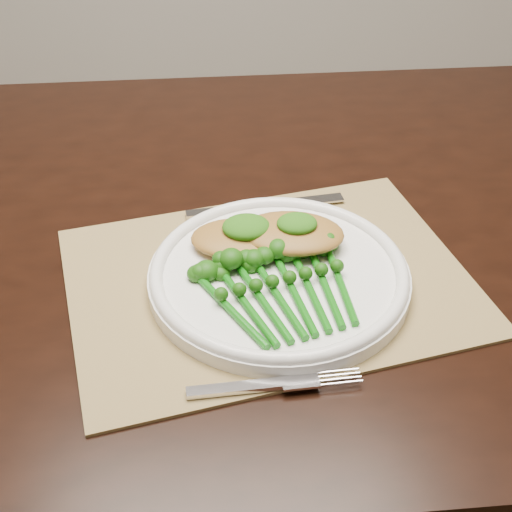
{
  "coord_description": "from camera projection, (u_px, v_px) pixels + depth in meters",
  "views": [
    {
      "loc": [
        -0.01,
        -0.64,
        1.28
      ],
      "look_at": [
        0.02,
        0.01,
        0.78
      ],
      "focal_mm": 50.0,
      "sensor_mm": 36.0,
      "label": 1
    }
  ],
  "objects": [
    {
      "name": "dinner_plate",
      "position": [
        279.0,
        274.0,
        0.81
      ],
      "size": [
        0.3,
        0.3,
        0.03
      ],
      "color": "white",
      "rests_on": "placemat"
    },
    {
      "name": "pesto_dollop_right",
      "position": [
        297.0,
        223.0,
        0.83
      ],
      "size": [
        0.05,
        0.04,
        0.02
      ],
      "primitive_type": "ellipsoid",
      "color": "#194D0B",
      "rests_on": "chicken_fillet_right"
    },
    {
      "name": "broccolini_bundle",
      "position": [
        287.0,
        297.0,
        0.77
      ],
      "size": [
        0.19,
        0.21,
        0.04
      ],
      "rotation": [
        0.0,
        0.0,
        0.31
      ],
      "color": "#0E5E0C",
      "rests_on": "dinner_plate"
    },
    {
      "name": "chicken_fillet_left",
      "position": [
        239.0,
        239.0,
        0.84
      ],
      "size": [
        0.12,
        0.09,
        0.02
      ],
      "primitive_type": "ellipsoid",
      "rotation": [
        0.0,
        0.0,
        -0.09
      ],
      "color": "#A77630",
      "rests_on": "dinner_plate"
    },
    {
      "name": "dining_table",
      "position": [
        228.0,
        405.0,
        1.16
      ],
      "size": [
        1.63,
        0.95,
        0.75
      ],
      "rotation": [
        0.0,
        0.0,
        0.03
      ],
      "color": "black",
      "rests_on": "ground"
    },
    {
      "name": "knife",
      "position": [
        250.0,
        208.0,
        0.94
      ],
      "size": [
        0.21,
        0.05,
        0.01
      ],
      "rotation": [
        0.0,
        0.0,
        0.15
      ],
      "color": "silver",
      "rests_on": "placemat"
    },
    {
      "name": "chicken_fillet_right",
      "position": [
        292.0,
        233.0,
        0.84
      ],
      "size": [
        0.14,
        0.1,
        0.02
      ],
      "primitive_type": "ellipsoid",
      "rotation": [
        0.0,
        0.0,
        -0.16
      ],
      "color": "#A77630",
      "rests_on": "dinner_plate"
    },
    {
      "name": "placemat",
      "position": [
        269.0,
        280.0,
        0.83
      ],
      "size": [
        0.52,
        0.43,
        0.0
      ],
      "primitive_type": "cube",
      "rotation": [
        0.0,
        0.0,
        0.23
      ],
      "color": "olive",
      "rests_on": "dining_table"
    },
    {
      "name": "fork",
      "position": [
        286.0,
        383.0,
        0.69
      ],
      "size": [
        0.17,
        0.03,
        0.01
      ],
      "rotation": [
        0.0,
        0.0,
        0.08
      ],
      "color": "silver",
      "rests_on": "placemat"
    },
    {
      "name": "pesto_dollop_left",
      "position": [
        246.0,
        227.0,
        0.83
      ],
      "size": [
        0.06,
        0.05,
        0.02
      ],
      "primitive_type": "ellipsoid",
      "color": "#194D0B",
      "rests_on": "chicken_fillet_left"
    }
  ]
}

